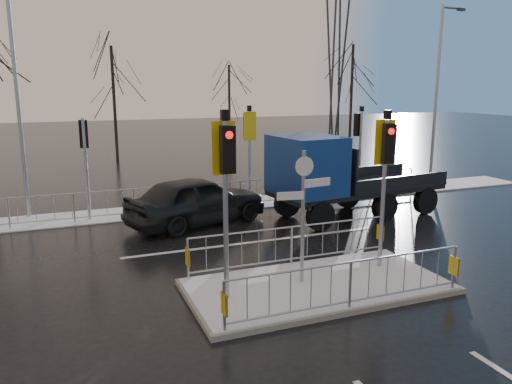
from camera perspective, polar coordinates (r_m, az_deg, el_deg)
name	(u,v)px	position (r m, az deg, el deg)	size (l,w,h in m)	color
ground	(317,289)	(11.87, 6.97, -10.91)	(120.00, 120.00, 0.00)	black
snow_verge	(211,206)	(19.46, -5.19, -1.61)	(30.00, 2.00, 0.04)	white
lane_markings	(324,294)	(11.60, 7.77, -11.48)	(8.00, 11.38, 0.01)	silver
traffic_island	(317,273)	(11.72, 6.94, -9.14)	(6.00, 3.04, 4.15)	slate
far_kerb_fixtures	(222,183)	(18.86, -3.95, 1.08)	(18.00, 0.65, 3.83)	#979BA4
car_far_lane	(197,200)	(16.91, -6.76, -0.92)	(1.96, 4.88, 1.66)	black
flatbed_truck	(328,175)	(17.38, 8.25, 1.92)	(6.64, 3.03, 2.97)	black
tree_far_a	(113,82)	(31.72, -16.02, 12.04)	(3.75, 3.75, 7.08)	black
tree_far_b	(229,91)	(35.41, -3.08, 11.40)	(3.25, 3.25, 6.14)	black
tree_far_c	(352,77)	(36.14, 10.92, 12.75)	(4.00, 4.00, 7.55)	black
street_lamp_right	(438,90)	(24.04, 20.07, 10.86)	(1.25, 0.18, 8.00)	#979BA4
street_lamp_left	(19,89)	(19.08, -25.47, 10.58)	(1.25, 0.18, 8.20)	#979BA4
pylon_wires	(327,8)	(45.80, 8.06, 20.07)	(70.00, 2.38, 19.97)	#2D3033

